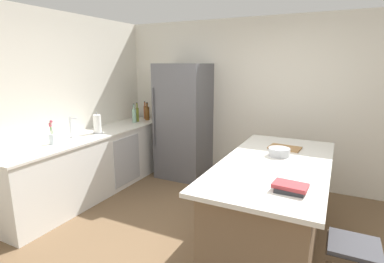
{
  "coord_description": "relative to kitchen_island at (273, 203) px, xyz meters",
  "views": [
    {
      "loc": [
        1.1,
        -2.49,
        1.9
      ],
      "look_at": [
        -0.65,
        1.04,
        1.0
      ],
      "focal_mm": 27.87,
      "sensor_mm": 36.0,
      "label": 1
    }
  ],
  "objects": [
    {
      "name": "cutting_board",
      "position": [
        -0.0,
        0.56,
        0.46
      ],
      "size": [
        0.37,
        0.27,
        0.02
      ],
      "color": "#9E7042",
      "rests_on": "kitchen_island"
    },
    {
      "name": "ground_plane",
      "position": [
        -0.58,
        -0.49,
        -0.46
      ],
      "size": [
        7.2,
        7.2,
        0.0
      ],
      "primitive_type": "plane",
      "color": "brown"
    },
    {
      "name": "refrigerator",
      "position": [
        -1.79,
        1.37,
        0.49
      ],
      "size": [
        0.8,
        0.72,
        1.9
      ],
      "color": "#56565B",
      "rests_on": "ground_plane"
    },
    {
      "name": "bar_stool",
      "position": [
        0.72,
        -0.79,
        0.07
      ],
      "size": [
        0.36,
        0.36,
        0.66
      ],
      "color": "#473828",
      "rests_on": "ground_plane"
    },
    {
      "name": "whiskey_bottle",
      "position": [
        -2.56,
        1.42,
        0.57
      ],
      "size": [
        0.08,
        0.08,
        0.32
      ],
      "color": "brown",
      "rests_on": "counter_run_left"
    },
    {
      "name": "sink_faucet",
      "position": [
        -2.7,
        -0.16,
        0.6
      ],
      "size": [
        0.15,
        0.05,
        0.3
      ],
      "color": "silver",
      "rests_on": "counter_run_left"
    },
    {
      "name": "wall_left",
      "position": [
        -3.03,
        -0.49,
        0.84
      ],
      "size": [
        0.1,
        6.0,
        2.6
      ],
      "primitive_type": "cube",
      "color": "silver",
      "rests_on": "ground_plane"
    },
    {
      "name": "mixing_bowl",
      "position": [
        -0.01,
        0.23,
        0.5
      ],
      "size": [
        0.23,
        0.23,
        0.09
      ],
      "color": "#B2B5BA",
      "rests_on": "kitchen_island"
    },
    {
      "name": "olive_oil_bottle",
      "position": [
        -2.64,
        1.23,
        0.57
      ],
      "size": [
        0.05,
        0.05,
        0.34
      ],
      "color": "olive",
      "rests_on": "counter_run_left"
    },
    {
      "name": "kitchen_island",
      "position": [
        0.0,
        0.0,
        0.0
      ],
      "size": [
        1.04,
        2.19,
        0.92
      ],
      "color": "#7A6047",
      "rests_on": "ground_plane"
    },
    {
      "name": "wall_rear",
      "position": [
        -0.58,
        1.76,
        0.84
      ],
      "size": [
        6.0,
        0.1,
        2.6
      ],
      "primitive_type": "cube",
      "color": "silver",
      "rests_on": "ground_plane"
    },
    {
      "name": "paper_towel_roll",
      "position": [
        -2.61,
        0.23,
        0.57
      ],
      "size": [
        0.14,
        0.14,
        0.31
      ],
      "color": "gray",
      "rests_on": "counter_run_left"
    },
    {
      "name": "flower_vase",
      "position": [
        -2.68,
        -0.5,
        0.53
      ],
      "size": [
        0.08,
        0.08,
        0.31
      ],
      "color": "silver",
      "rests_on": "counter_run_left"
    },
    {
      "name": "vinegar_bottle",
      "position": [
        -2.68,
        1.51,
        0.57
      ],
      "size": [
        0.05,
        0.05,
        0.32
      ],
      "color": "#994C23",
      "rests_on": "counter_run_left"
    },
    {
      "name": "gin_bottle",
      "position": [
        -2.64,
        1.14,
        0.56
      ],
      "size": [
        0.07,
        0.07,
        0.33
      ],
      "color": "#8CB79E",
      "rests_on": "counter_run_left"
    },
    {
      "name": "counter_run_left",
      "position": [
        -2.66,
        0.16,
        -0.01
      ],
      "size": [
        0.67,
        2.94,
        0.9
      ],
      "color": "silver",
      "rests_on": "ground_plane"
    },
    {
      "name": "cookbook_stack",
      "position": [
        0.25,
        -0.68,
        0.49
      ],
      "size": [
        0.27,
        0.19,
        0.06
      ],
      "color": "#2D2D33",
      "rests_on": "kitchen_island"
    },
    {
      "name": "hot_sauce_bottle",
      "position": [
        -2.71,
        1.32,
        0.52
      ],
      "size": [
        0.06,
        0.06,
        0.21
      ],
      "color": "red",
      "rests_on": "counter_run_left"
    }
  ]
}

